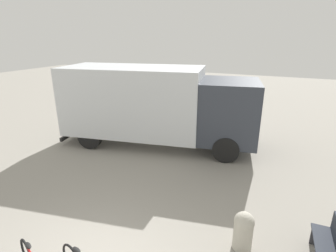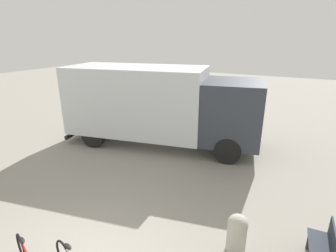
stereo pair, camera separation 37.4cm
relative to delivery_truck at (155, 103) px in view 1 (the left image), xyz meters
name	(u,v)px [view 1 (the left image)]	position (x,y,z in m)	size (l,w,h in m)	color
delivery_truck	(155,103)	(0.00, 0.00, 0.00)	(8.15, 3.91, 3.21)	silver
park_bench	(332,252)	(5.96, -4.48, -1.26)	(0.45, 1.60, 0.92)	#282D38
bollard_near_bench	(243,229)	(4.34, -4.49, -1.30)	(0.43, 0.43, 0.88)	#B2AD9E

